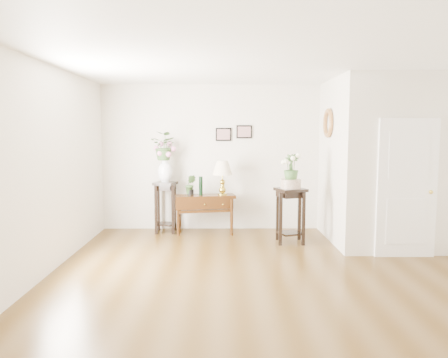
{
  "coord_description": "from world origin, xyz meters",
  "views": [
    {
      "loc": [
        -0.69,
        -5.71,
        1.89
      ],
      "look_at": [
        -0.65,
        1.3,
        1.14
      ],
      "focal_mm": 35.0,
      "sensor_mm": 36.0,
      "label": 1
    }
  ],
  "objects_px": {
    "console_table": "(205,214)",
    "plant_stand_b": "(290,215)",
    "plant_stand_a": "(166,207)",
    "table_lamp": "(222,176)"
  },
  "relations": [
    {
      "from": "console_table",
      "to": "plant_stand_b",
      "type": "relative_size",
      "value": 1.17
    },
    {
      "from": "table_lamp",
      "to": "plant_stand_b",
      "type": "distance_m",
      "value": 1.46
    },
    {
      "from": "plant_stand_a",
      "to": "plant_stand_b",
      "type": "distance_m",
      "value": 2.37
    },
    {
      "from": "console_table",
      "to": "plant_stand_a",
      "type": "distance_m",
      "value": 0.78
    },
    {
      "from": "console_table",
      "to": "plant_stand_a",
      "type": "relative_size",
      "value": 1.15
    },
    {
      "from": "table_lamp",
      "to": "console_table",
      "type": "bearing_deg",
      "value": 180.0
    },
    {
      "from": "plant_stand_a",
      "to": "plant_stand_b",
      "type": "relative_size",
      "value": 1.02
    },
    {
      "from": "plant_stand_a",
      "to": "plant_stand_b",
      "type": "xyz_separation_m",
      "value": [
        2.24,
        -0.79,
        -0.01
      ]
    },
    {
      "from": "console_table",
      "to": "plant_stand_a",
      "type": "bearing_deg",
      "value": 159.19
    },
    {
      "from": "console_table",
      "to": "plant_stand_b",
      "type": "xyz_separation_m",
      "value": [
        1.48,
        -0.65,
        0.1
      ]
    }
  ]
}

